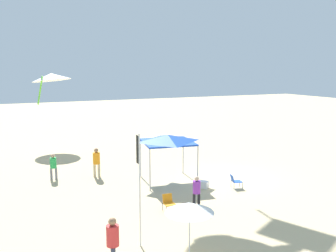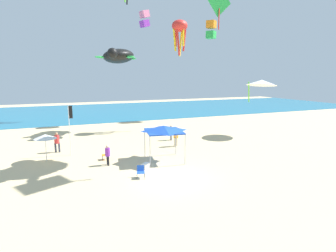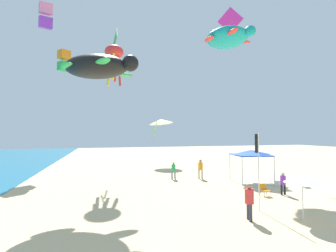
# 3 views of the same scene
# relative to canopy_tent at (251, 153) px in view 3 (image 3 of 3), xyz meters

# --- Properties ---
(ground) EXTENTS (120.00, 120.00, 0.10)m
(ground) POSITION_rel_canopy_tent_xyz_m (-1.02, -3.93, -2.70)
(ground) COLOR #D6BC8C
(canopy_tent) EXTENTS (3.29, 3.38, 2.93)m
(canopy_tent) POSITION_rel_canopy_tent_xyz_m (0.00, 0.00, 0.00)
(canopy_tent) COLOR #B7B7BC
(canopy_tent) RESTS_ON ground
(beach_umbrella) EXTENTS (1.75, 1.74, 2.28)m
(beach_umbrella) POSITION_rel_canopy_tent_xyz_m (-9.02, 3.32, -0.57)
(beach_umbrella) COLOR silver
(beach_umbrella) RESTS_ON ground
(folding_chair_left_of_tent) EXTENTS (0.66, 0.58, 0.82)m
(folding_chair_left_of_tent) POSITION_rel_canopy_tent_xyz_m (-4.37, 1.98, -2.18)
(folding_chair_left_of_tent) COLOR black
(folding_chair_left_of_tent) RESTS_ON ground
(folding_chair_right_of_tent) EXTENTS (0.66, 0.74, 0.82)m
(folding_chair_right_of_tent) POSITION_rel_canopy_tent_xyz_m (-2.87, -2.98, -2.18)
(folding_chair_right_of_tent) COLOR black
(folding_chair_right_of_tent) RESTS_ON ground
(cooler_box) EXTENTS (0.74, 0.70, 0.40)m
(cooler_box) POSITION_rel_canopy_tent_xyz_m (-2.03, -1.34, -2.45)
(cooler_box) COLOR white
(cooler_box) RESTS_ON ground
(banner_flag) EXTENTS (0.36, 0.06, 4.49)m
(banner_flag) POSITION_rel_canopy_tent_xyz_m (-7.06, 4.46, 0.03)
(banner_flag) COLOR silver
(banner_flag) RESTS_ON ground
(person_watching_sky) EXTENTS (0.45, 0.45, 1.89)m
(person_watching_sky) POSITION_rel_canopy_tent_xyz_m (2.73, 3.78, -1.55)
(person_watching_sky) COLOR #C6B28C
(person_watching_sky) RESTS_ON ground
(person_far_stroller) EXTENTS (0.49, 0.44, 1.86)m
(person_far_stroller) POSITION_rel_canopy_tent_xyz_m (-8.24, 5.89, -1.56)
(person_far_stroller) COLOR #33384C
(person_far_stroller) RESTS_ON ground
(person_by_tent) EXTENTS (0.38, 0.43, 1.61)m
(person_by_tent) POSITION_rel_canopy_tent_xyz_m (-4.53, 0.50, -1.71)
(person_by_tent) COLOR black
(person_by_tent) RESTS_ON ground
(person_kite_handler) EXTENTS (0.39, 0.44, 1.65)m
(person_kite_handler) POSITION_rel_canopy_tent_xyz_m (3.29, 6.39, -1.68)
(person_kite_handler) COLOR slate
(person_kite_handler) RESTS_ON ground
(kite_diamond_magenta) EXTENTS (1.93, 2.91, 4.90)m
(kite_diamond_magenta) POSITION_rel_canopy_tent_xyz_m (9.16, -3.48, 16.95)
(kite_diamond_magenta) COLOR #E02D9E
(kite_octopus_red) EXTENTS (1.98, 1.98, 4.40)m
(kite_octopus_red) POSITION_rel_canopy_tent_xyz_m (6.74, 11.94, 10.25)
(kite_octopus_red) COLOR red
(kite_turtle_teal) EXTENTS (5.81, 5.79, 2.32)m
(kite_turtle_teal) POSITION_rel_canopy_tent_xyz_m (3.44, 0.26, 12.03)
(kite_turtle_teal) COLOR teal
(kite_box_orange) EXTENTS (1.79, 1.79, 2.70)m
(kite_box_orange) POSITION_rel_canopy_tent_xyz_m (14.95, 18.07, 11.50)
(kite_box_orange) COLOR orange
(kite_delta_white) EXTENTS (4.82, 4.81, 2.90)m
(kite_delta_white) POSITION_rel_canopy_tent_xyz_m (14.03, 4.93, 3.54)
(kite_delta_white) COLOR white
(kite_diamond_green) EXTENTS (3.69, 0.57, 5.28)m
(kite_diamond_green) POSITION_rel_canopy_tent_xyz_m (12.22, 11.62, 13.55)
(kite_diamond_green) COLOR green
(kite_turtle_black) EXTENTS (5.86, 5.93, 2.02)m
(kite_turtle_black) POSITION_rel_canopy_tent_xyz_m (-0.78, 13.45, 6.69)
(kite_turtle_black) COLOR black
(kite_box_pink) EXTENTS (1.50, 1.37, 2.42)m
(kite_box_pink) POSITION_rel_canopy_tent_xyz_m (4.06, 18.05, 12.26)
(kite_box_pink) COLOR pink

